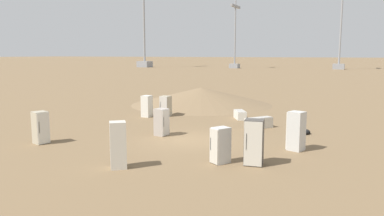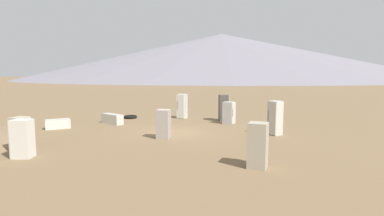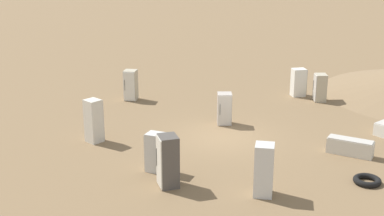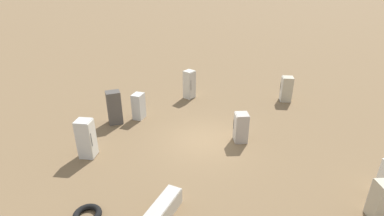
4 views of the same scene
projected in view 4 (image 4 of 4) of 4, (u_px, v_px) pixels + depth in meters
ground_plane at (205, 140)px, 15.50m from camera, size 1000.00×1000.00×0.00m
discarded_fridge_0 at (139, 106)px, 17.51m from camera, size 0.92×0.85×1.54m
discarded_fridge_1 at (241, 128)px, 15.15m from camera, size 0.75×0.74×1.55m
discarded_fridge_2 at (114, 107)px, 16.89m from camera, size 0.79×0.85×1.93m
discarded_fridge_3 at (86, 139)px, 13.84m from camera, size 0.84×0.89×1.89m
discarded_fridge_5 at (286, 89)px, 19.81m from camera, size 0.85×0.88×1.67m
discarded_fridge_6 at (163, 209)px, 10.62m from camera, size 1.82×1.58×0.68m
discarded_fridge_7 at (383, 200)px, 10.43m from camera, size 0.71×0.80×1.51m
discarded_fridge_8 at (189, 84)px, 20.23m from camera, size 0.88×0.88×1.93m
scrap_tire at (87, 215)px, 10.68m from camera, size 1.02×1.02×0.22m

